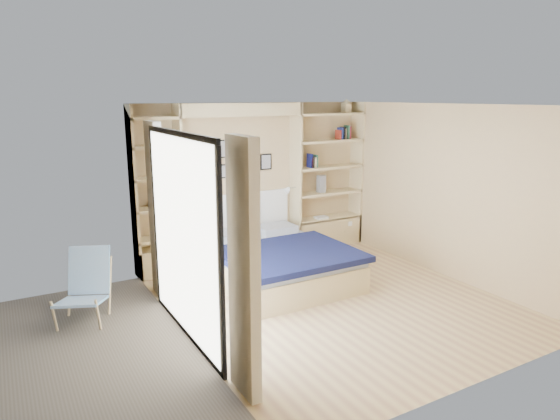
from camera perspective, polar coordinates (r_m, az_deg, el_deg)
ground at (r=6.66m, az=5.95°, el=-10.19°), size 4.50×4.50×0.00m
room_shell at (r=7.39m, az=-3.17°, el=0.97°), size 4.50×4.50×4.50m
bed at (r=7.21m, az=-0.50°, el=-5.88°), size 1.80×2.36×1.07m
photo_gallery at (r=7.90m, az=-5.94°, el=5.59°), size 1.48×0.02×0.82m
reading_lamps at (r=7.84m, az=-4.18°, el=1.84°), size 1.92×0.12×0.15m
shelf_decor at (r=8.49m, az=4.11°, el=6.74°), size 3.55×0.23×2.03m
deck at (r=5.60m, az=-27.12°, el=-16.39°), size 3.20×4.00×0.05m
deck_chair at (r=6.40m, az=-21.36°, el=-8.15°), size 0.80×0.97×0.84m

